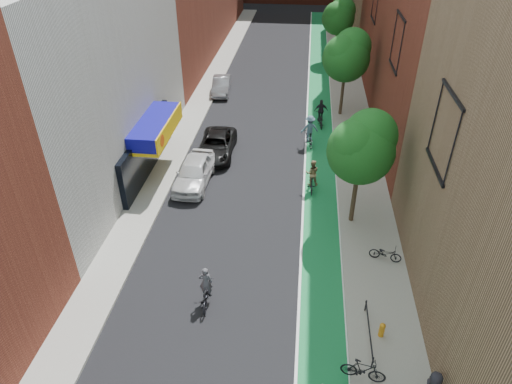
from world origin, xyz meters
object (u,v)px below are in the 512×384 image
(cyclist_lane_mid, at_px, (321,116))
(cyclist_lane_far, at_px, (309,132))
(parked_car_silver, at_px, (221,85))
(parked_car_white, at_px, (194,172))
(cyclist_lane_near, at_px, (312,178))
(fire_hydrant, at_px, (382,329))
(cyclist_lead, at_px, (206,292))
(parked_car_black, at_px, (216,145))

(cyclist_lane_mid, height_order, cyclist_lane_far, cyclist_lane_far)
(parked_car_silver, distance_m, cyclist_lane_mid, 10.35)
(parked_car_white, xyz_separation_m, cyclist_lane_near, (7.08, 0.05, 0.02))
(cyclist_lane_far, xyz_separation_m, fire_hydrant, (3.12, -16.34, -0.48))
(cyclist_lane_far, bearing_deg, cyclist_lead, 60.16)
(cyclist_lane_near, distance_m, cyclist_lane_far, 5.76)
(parked_car_silver, bearing_deg, parked_car_black, -86.58)
(parked_car_black, height_order, cyclist_lead, cyclist_lead)
(parked_car_black, height_order, fire_hydrant, parked_car_black)
(parked_car_black, height_order, cyclist_lane_near, cyclist_lane_near)
(parked_car_white, height_order, parked_car_silver, parked_car_white)
(parked_car_silver, xyz_separation_m, fire_hydrant, (10.92, -25.37, -0.17))
(parked_car_silver, bearing_deg, fire_hydrant, -71.50)
(cyclist_lane_near, xyz_separation_m, cyclist_lane_mid, (0.60, 9.03, -0.08))
(cyclist_lead, xyz_separation_m, fire_hydrant, (7.34, -1.11, -0.12))
(fire_hydrant, bearing_deg, cyclist_lead, 171.41)
(parked_car_silver, xyz_separation_m, cyclist_lane_mid, (8.61, -5.75, 0.07))
(parked_car_white, relative_size, cyclist_lead, 2.48)
(parked_car_white, bearing_deg, cyclist_lane_mid, 51.57)
(parked_car_white, xyz_separation_m, parked_car_black, (0.67, 3.75, -0.12))
(parked_car_silver, bearing_deg, cyclist_lane_far, -53.97)
(cyclist_lane_mid, bearing_deg, parked_car_white, 43.27)
(parked_car_silver, distance_m, fire_hydrant, 27.62)
(parked_car_black, distance_m, parked_car_silver, 11.20)
(cyclist_lead, bearing_deg, cyclist_lane_far, -109.49)
(parked_car_black, bearing_deg, parked_car_silver, 96.99)
(cyclist_lane_near, distance_m, fire_hydrant, 10.98)
(cyclist_lane_far, bearing_deg, fire_hydrant, 86.46)
(parked_car_silver, height_order, cyclist_lane_mid, cyclist_lane_mid)
(cyclist_lead, distance_m, fire_hydrant, 7.43)
(fire_hydrant, bearing_deg, cyclist_lane_far, 100.81)
(parked_car_silver, bearing_deg, parked_car_white, -91.20)
(cyclist_lane_far, height_order, fire_hydrant, cyclist_lane_far)
(parked_car_black, bearing_deg, fire_hydrant, -58.10)
(cyclist_lane_near, bearing_deg, cyclist_lead, 61.04)
(parked_car_silver, xyz_separation_m, cyclist_lane_far, (7.80, -9.03, 0.30))
(parked_car_silver, height_order, cyclist_lane_far, cyclist_lane_far)
(cyclist_lane_near, height_order, cyclist_lane_mid, cyclist_lane_mid)
(parked_car_black, xyz_separation_m, cyclist_lane_far, (6.20, 2.05, 0.30))
(parked_car_silver, xyz_separation_m, cyclist_lead, (3.58, -24.26, -0.06))
(cyclist_lane_mid, height_order, fire_hydrant, cyclist_lane_mid)
(parked_car_silver, height_order, cyclist_lead, cyclist_lead)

